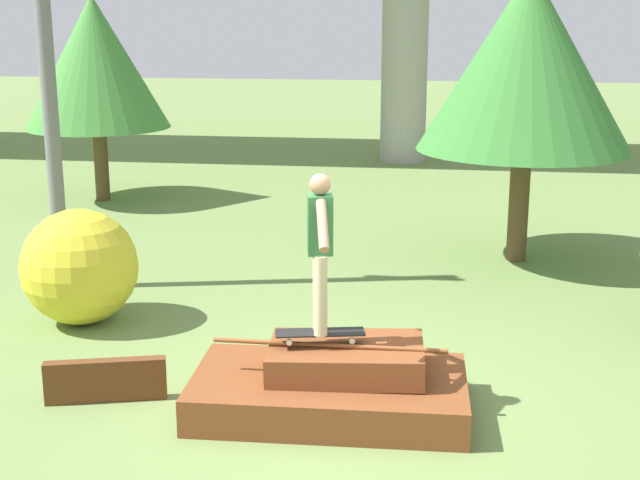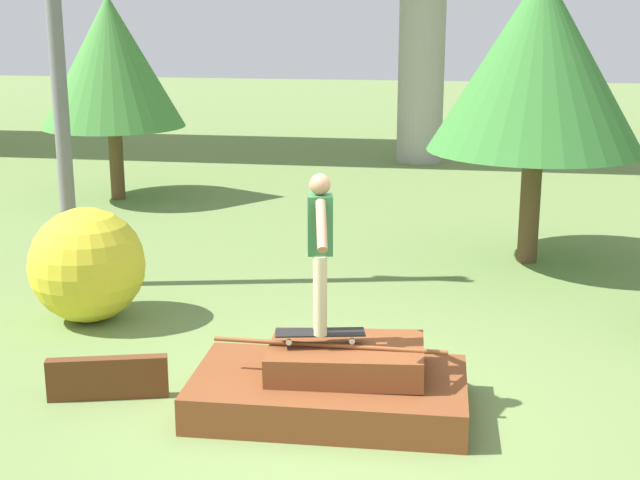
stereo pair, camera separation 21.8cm
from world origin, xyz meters
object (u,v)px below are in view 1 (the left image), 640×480
skater (320,244)px  utility_pole (45,39)px  skateboard (320,333)px  tree_behind_right (95,62)px  tree_mid_back (527,61)px  bush_yellow_flowering (80,267)px

skater → utility_pole: (-3.91, 3.22, 1.66)m
skateboard → skater: size_ratio=0.58×
skateboard → utility_pole: size_ratio=0.14×
tree_behind_right → skater: bearing=-57.9°
skater → tree_mid_back: size_ratio=0.35×
tree_mid_back → bush_yellow_flowering: 6.70m
utility_pole → tree_behind_right: size_ratio=1.61×
utility_pole → tree_mid_back: size_ratio=1.50×
skater → bush_yellow_flowering: (-3.11, 1.95, -0.90)m
utility_pole → bush_yellow_flowering: (0.80, -1.28, -2.56)m
tree_behind_right → bush_yellow_flowering: tree_behind_right is taller
skateboard → tree_mid_back: (2.19, 5.41, 2.16)m
skater → bush_yellow_flowering: size_ratio=1.07×
tree_mid_back → bush_yellow_flowering: tree_mid_back is taller
skateboard → tree_mid_back: bearing=68.0°
skater → tree_behind_right: (-5.46, 8.69, 1.06)m
tree_behind_right → tree_mid_back: 8.33m
skater → tree_behind_right: size_ratio=0.38×
utility_pole → tree_mid_back: bearing=19.8°
skateboard → tree_behind_right: (-5.46, 8.69, 1.90)m
tree_behind_right → utility_pole: bearing=-74.1°
skater → utility_pole: size_ratio=0.23×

